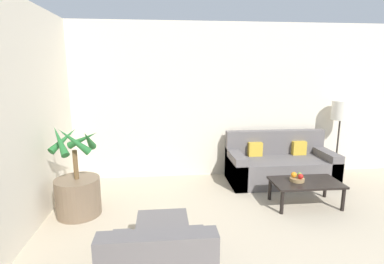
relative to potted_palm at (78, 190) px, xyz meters
The scene contains 10 objects.
wall_back 3.46m from the potted_palm, 24.60° to the left, with size 8.44×0.06×2.70m.
potted_palm is the anchor object (origin of this frame).
sofa_loveseat 3.26m from the potted_palm, 15.94° to the left, with size 1.77×0.81×0.85m.
floor_lamp 4.47m from the potted_palm, 14.17° to the left, with size 0.31×0.31×1.37m.
coffee_table 3.14m from the potted_palm, ahead, with size 0.96×0.55×0.35m.
fruit_bowl 3.02m from the potted_palm, ahead, with size 0.20×0.20×0.05m.
apple_red 3.04m from the potted_palm, ahead, with size 0.08×0.08×0.08m.
apple_green 3.07m from the potted_palm, ahead, with size 0.07×0.07×0.07m.
orange_fruit 2.98m from the potted_palm, ahead, with size 0.08×0.08×0.08m.
ottoman 1.47m from the potted_palm, 40.60° to the right, with size 0.54×0.53×0.35m.
Camera 1 is at (-1.89, 0.61, 1.90)m, focal length 28.00 mm.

